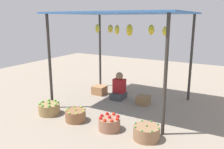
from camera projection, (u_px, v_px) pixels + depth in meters
The scene contains 9 objects.
ground_plane at pixel (123, 103), 6.47m from camera, with size 14.00×14.00×0.00m, color gray.
market_stall_structure at pixel (124, 20), 5.95m from camera, with size 3.27×2.65×2.43m.
vendor_person at pixel (119, 89), 6.80m from camera, with size 0.36×0.44×0.78m.
basket_green_apples at pixel (49, 109), 5.73m from camera, with size 0.51×0.51×0.32m.
basket_limes at pixel (76, 115), 5.35m from camera, with size 0.46×0.46×0.29m.
basket_red_tomatoes at pixel (109, 123), 4.92m from camera, with size 0.46×0.46×0.32m.
basket_green_chilies at pixel (146, 133), 4.55m from camera, with size 0.51×0.51×0.30m.
wooden_crate_near_vendor at pixel (99, 90), 7.23m from camera, with size 0.38×0.35×0.26m, color #AA774B.
wooden_crate_stacked_rear at pixel (143, 100), 6.39m from camera, with size 0.32×0.31×0.24m, color olive.
Camera 1 is at (2.74, -5.46, 2.29)m, focal length 37.78 mm.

